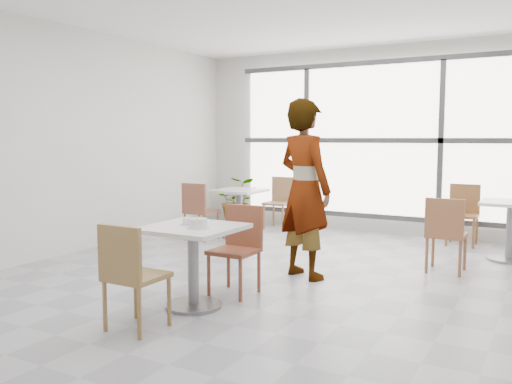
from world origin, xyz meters
The scene contains 17 objects.
floor centered at (0.00, 0.00, 0.00)m, with size 7.00×7.00×0.00m, color #9E9EA5.
wall_back centered at (0.00, 3.50, 1.50)m, with size 6.00×6.00×0.00m, color silver.
wall_left centered at (-3.00, 0.00, 1.50)m, with size 7.00×7.00×0.00m, color silver.
window centered at (0.00, 3.44, 1.50)m, with size 4.60×0.07×2.52m.
main_table centered at (-0.22, -1.08, 0.52)m, with size 0.80×0.80×0.75m.
chair_near centered at (-0.29, -1.83, 0.50)m, with size 0.42×0.42×0.87m.
chair_far centered at (-0.10, -0.47, 0.50)m, with size 0.42×0.42×0.87m.
oatmeal_bowl centered at (-0.11, -1.13, 0.79)m, with size 0.21×0.21×0.09m.
coffee_cup centered at (-0.30, -1.06, 0.78)m, with size 0.16×0.13×0.07m.
person centered at (0.23, 0.39, 0.98)m, with size 0.72×0.47×1.96m, color black.
bg_table_left centered at (-1.61, 2.04, 0.49)m, with size 0.70×0.70×0.75m.
bg_table_right centered at (2.16, 2.38, 0.49)m, with size 0.70×0.70×0.75m.
bg_chair_left_near centered at (-2.03, 1.54, 0.50)m, with size 0.42×0.42×0.87m.
bg_chair_left_far centered at (-1.47, 3.17, 0.50)m, with size 0.42×0.42×0.87m.
bg_chair_right_near centered at (1.56, 1.32, 0.50)m, with size 0.42×0.42×0.87m.
bg_chair_right_far centered at (1.48, 3.19, 0.50)m, with size 0.42×0.42×0.87m.
plant_left centered at (-2.35, 3.20, 0.42)m, with size 0.76×0.66×0.85m, color #488B46.
Camera 1 is at (2.60, -4.94, 1.54)m, focal length 37.37 mm.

